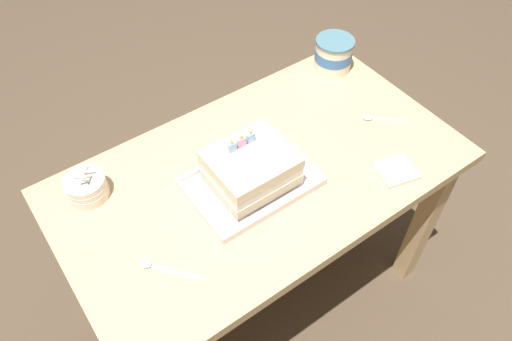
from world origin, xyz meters
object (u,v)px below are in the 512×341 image
Objects in this scene: serving_spoon_by_bowls at (155,267)px; birthday_cake at (251,167)px; foil_tray at (251,183)px; ice_cream_tub at (334,54)px; napkin_pile at (396,171)px; serving_spoon_near_tray at (373,118)px; bowl_stack at (86,187)px.

birthday_cake is at bearing 12.86° from serving_spoon_by_bowls.
foil_tray is 0.59m from ice_cream_tub.
ice_cream_tub is 0.49m from napkin_pile.
napkin_pile is (0.36, -0.20, -0.00)m from foil_tray.
napkin_pile is (-0.10, -0.19, 0.00)m from serving_spoon_near_tray.
foil_tray is 3.05× the size of serving_spoon_near_tray.
serving_spoon_near_tray is (0.84, -0.24, -0.03)m from bowl_stack.
ice_cream_tub is (0.90, 0.03, 0.03)m from bowl_stack.
ice_cream_tub is 0.28m from serving_spoon_near_tray.
ice_cream_tub is at bearing 26.28° from birthday_cake.
serving_spoon_by_bowls is 1.06× the size of napkin_pile.
ice_cream_tub is 0.98× the size of serving_spoon_by_bowls.
serving_spoon_by_bowls is (-0.34, -0.08, -0.00)m from foil_tray.
napkin_pile is at bearing -10.27° from serving_spoon_by_bowls.
birthday_cake is at bearing 90.00° from foil_tray.
foil_tray is 2.65× the size of ice_cream_tub.
napkin_pile is at bearing -29.70° from foil_tray.
foil_tray is at bearing -90.00° from birthday_cake.
ice_cream_tub is at bearing 76.73° from serving_spoon_near_tray.
bowl_stack is 1.01× the size of serving_spoon_near_tray.
serving_spoon_by_bowls is at bearing -158.74° from ice_cream_tub.
ice_cream_tub is at bearing 70.36° from napkin_pile.
serving_spoon_by_bowls is (-0.87, -0.34, -0.05)m from ice_cream_tub.
bowl_stack is at bearing 149.13° from birthday_cake.
bowl_stack is (-0.38, 0.23, -0.04)m from birthday_cake.
ice_cream_tub is 0.93m from serving_spoon_by_bowls.
napkin_pile is at bearing -117.66° from serving_spoon_near_tray.
ice_cream_tub is at bearing 1.98° from bowl_stack.
bowl_stack is 0.91m from ice_cream_tub.
birthday_cake is 0.47m from serving_spoon_near_tray.
bowl_stack reaches higher than napkin_pile.
bowl_stack is at bearing 149.11° from foil_tray.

